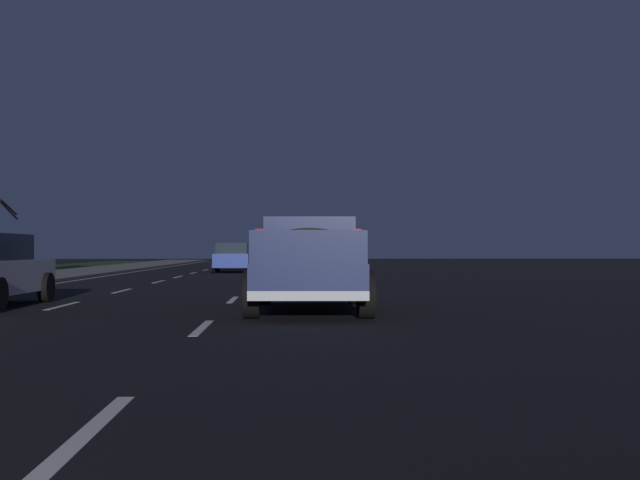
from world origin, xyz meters
name	(u,v)px	position (x,y,z in m)	size (l,w,h in m)	color
ground	(203,283)	(27.00, 0.00, 0.00)	(144.00, 144.00, 0.00)	black
lane_markings	(136,279)	(30.41, 3.07, 0.00)	(108.00, 7.04, 0.01)	silver
pickup_truck	(309,261)	(13.91, -3.50, 0.98)	(5.49, 2.40, 1.87)	#141E4C
sedan_red	(293,261)	(27.25, -3.27, 0.78)	(4.42, 2.06, 1.54)	maroon
sedan_blue	(233,257)	(39.76, -0.16, 0.78)	(4.43, 2.06, 1.54)	navy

